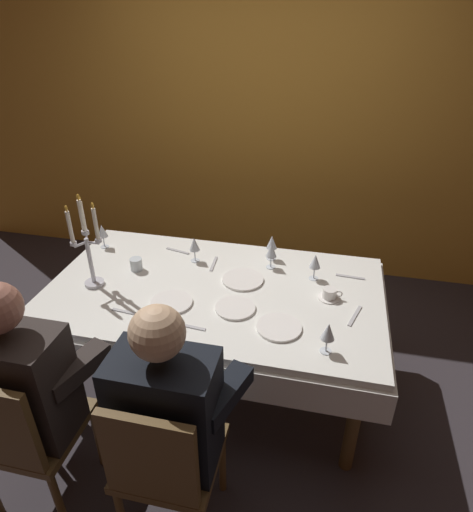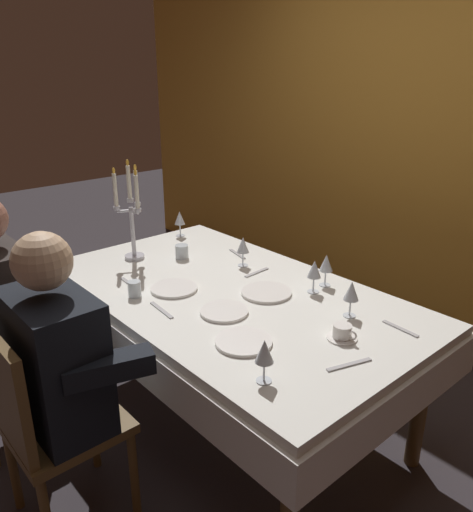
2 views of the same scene
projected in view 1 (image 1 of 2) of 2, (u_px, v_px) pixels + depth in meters
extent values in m
plane|color=#312C30|center=(217.00, 381.00, 2.90)|extent=(12.00, 12.00, 0.00)
cube|color=gold|center=(265.00, 116.00, 3.62)|extent=(6.00, 0.12, 2.70)
cube|color=silver|center=(214.00, 291.00, 2.54)|extent=(1.90, 1.10, 0.04)
cube|color=silver|center=(214.00, 306.00, 2.59)|extent=(1.94, 1.14, 0.18)
cylinder|color=brown|center=(55.00, 368.00, 2.52)|extent=(0.07, 0.07, 0.70)
cylinder|color=brown|center=(354.00, 421.00, 2.20)|extent=(0.07, 0.07, 0.70)
cylinder|color=brown|center=(122.00, 286.00, 3.24)|extent=(0.07, 0.07, 0.70)
cylinder|color=brown|center=(353.00, 317.00, 2.93)|extent=(0.07, 0.07, 0.70)
cylinder|color=silver|center=(95.00, 283.00, 2.55)|extent=(0.11, 0.11, 0.02)
cylinder|color=silver|center=(90.00, 261.00, 2.48)|extent=(0.02, 0.02, 0.28)
cylinder|color=silver|center=(85.00, 232.00, 2.39)|extent=(0.04, 0.04, 0.02)
cylinder|color=white|center=(82.00, 216.00, 2.34)|extent=(0.02, 0.02, 0.18)
ellipsoid|color=yellow|center=(78.00, 197.00, 2.29)|extent=(0.02, 0.02, 0.03)
cylinder|color=silver|center=(93.00, 243.00, 2.41)|extent=(0.07, 0.01, 0.01)
cylinder|color=silver|center=(99.00, 240.00, 2.39)|extent=(0.04, 0.04, 0.02)
cylinder|color=white|center=(96.00, 224.00, 2.35)|extent=(0.02, 0.02, 0.18)
ellipsoid|color=yellow|center=(92.00, 205.00, 2.29)|extent=(0.02, 0.02, 0.03)
cylinder|color=silver|center=(87.00, 239.00, 2.45)|extent=(0.05, 0.07, 0.01)
cylinder|color=silver|center=(86.00, 233.00, 2.47)|extent=(0.04, 0.04, 0.02)
cylinder|color=white|center=(83.00, 217.00, 2.42)|extent=(0.02, 0.02, 0.18)
ellipsoid|color=yellow|center=(79.00, 199.00, 2.37)|extent=(0.02, 0.02, 0.03)
cylinder|color=silver|center=(80.00, 244.00, 2.40)|extent=(0.05, 0.07, 0.01)
cylinder|color=silver|center=(73.00, 244.00, 2.36)|extent=(0.04, 0.04, 0.02)
cylinder|color=white|center=(70.00, 227.00, 2.31)|extent=(0.02, 0.02, 0.18)
ellipsoid|color=yellow|center=(66.00, 208.00, 2.26)|extent=(0.02, 0.02, 0.03)
cylinder|color=white|center=(243.00, 279.00, 2.59)|extent=(0.24, 0.24, 0.01)
cylinder|color=white|center=(279.00, 327.00, 2.21)|extent=(0.23, 0.23, 0.01)
cylinder|color=white|center=(172.00, 302.00, 2.40)|extent=(0.23, 0.23, 0.01)
cylinder|color=white|center=(235.00, 308.00, 2.35)|extent=(0.22, 0.22, 0.01)
cylinder|color=silver|center=(271.00, 258.00, 2.81)|extent=(0.06, 0.06, 0.00)
cylinder|color=silver|center=(271.00, 253.00, 2.79)|extent=(0.01, 0.01, 0.07)
cone|color=silver|center=(272.00, 242.00, 2.75)|extent=(0.07, 0.07, 0.08)
cylinder|color=#E0D172|center=(272.00, 245.00, 2.77)|extent=(0.04, 0.04, 0.03)
cylinder|color=silver|center=(326.00, 351.00, 2.07)|extent=(0.06, 0.06, 0.00)
cylinder|color=silver|center=(326.00, 345.00, 2.05)|extent=(0.01, 0.01, 0.07)
cone|color=silver|center=(328.00, 331.00, 2.01)|extent=(0.07, 0.07, 0.08)
cylinder|color=silver|center=(271.00, 267.00, 2.72)|extent=(0.06, 0.06, 0.00)
cylinder|color=silver|center=(271.00, 262.00, 2.70)|extent=(0.01, 0.01, 0.07)
cone|color=silver|center=(271.00, 250.00, 2.66)|extent=(0.07, 0.07, 0.08)
cylinder|color=silver|center=(195.00, 260.00, 2.79)|extent=(0.06, 0.06, 0.00)
cylinder|color=silver|center=(195.00, 255.00, 2.77)|extent=(0.01, 0.01, 0.07)
cone|color=silver|center=(194.00, 244.00, 2.73)|extent=(0.07, 0.07, 0.08)
cylinder|color=maroon|center=(194.00, 247.00, 2.74)|extent=(0.04, 0.04, 0.03)
cylinder|color=silver|center=(313.00, 278.00, 2.61)|extent=(0.06, 0.06, 0.00)
cylinder|color=silver|center=(314.00, 273.00, 2.59)|extent=(0.01, 0.01, 0.07)
cone|color=silver|center=(315.00, 261.00, 2.55)|extent=(0.07, 0.07, 0.08)
cylinder|color=silver|center=(105.00, 247.00, 2.95)|extent=(0.06, 0.06, 0.00)
cylinder|color=silver|center=(104.00, 241.00, 2.93)|extent=(0.01, 0.01, 0.07)
cone|color=silver|center=(102.00, 231.00, 2.89)|extent=(0.07, 0.07, 0.08)
cylinder|color=#E0D172|center=(103.00, 234.00, 2.90)|extent=(0.04, 0.04, 0.03)
cylinder|color=silver|center=(148.00, 316.00, 2.24)|extent=(0.06, 0.06, 0.08)
cylinder|color=silver|center=(136.00, 264.00, 2.68)|extent=(0.07, 0.07, 0.08)
cylinder|color=white|center=(329.00, 298.00, 2.44)|extent=(0.12, 0.12, 0.01)
cylinder|color=white|center=(330.00, 293.00, 2.42)|extent=(0.08, 0.08, 0.05)
torus|color=white|center=(339.00, 294.00, 2.41)|extent=(0.04, 0.01, 0.04)
cube|color=#B7B7BC|center=(188.00, 326.00, 2.23)|extent=(0.19, 0.04, 0.01)
cube|color=#B7B7BC|center=(355.00, 316.00, 2.30)|extent=(0.08, 0.19, 0.01)
cube|color=#B7B7BC|center=(178.00, 251.00, 2.90)|extent=(0.17, 0.06, 0.01)
cube|color=#B7B7BC|center=(350.00, 277.00, 2.62)|extent=(0.17, 0.03, 0.01)
cube|color=#B7B7BC|center=(214.00, 264.00, 2.76)|extent=(0.03, 0.17, 0.01)
cube|color=#B7B7BC|center=(128.00, 312.00, 2.32)|extent=(0.19, 0.03, 0.01)
cylinder|color=brown|center=(98.00, 436.00, 2.29)|extent=(0.04, 0.04, 0.42)
cylinder|color=brown|center=(36.00, 424.00, 2.35)|extent=(0.04, 0.04, 0.42)
cylinder|color=brown|center=(59.00, 503.00, 1.98)|extent=(0.04, 0.04, 0.42)
cube|color=brown|center=(36.00, 429.00, 2.05)|extent=(0.42, 0.42, 0.04)
cube|color=#29221F|center=(21.00, 384.00, 1.91)|extent=(0.42, 0.26, 0.54)
cube|color=#8E93B6|center=(38.00, 357.00, 2.01)|extent=(0.16, 0.01, 0.40)
cube|color=#29221F|center=(77.00, 369.00, 1.93)|extent=(0.19, 0.34, 0.08)
cylinder|color=brown|center=(222.00, 462.00, 2.16)|extent=(0.04, 0.04, 0.42)
cylinder|color=brown|center=(153.00, 448.00, 2.23)|extent=(0.04, 0.04, 0.42)
cube|color=brown|center=(171.00, 457.00, 1.93)|extent=(0.42, 0.42, 0.04)
cube|color=brown|center=(149.00, 460.00, 1.65)|extent=(0.38, 0.04, 0.44)
cube|color=black|center=(166.00, 411.00, 1.78)|extent=(0.42, 0.26, 0.54)
cube|color=#8691B3|center=(177.00, 381.00, 1.88)|extent=(0.16, 0.01, 0.40)
sphere|color=tan|center=(157.00, 333.00, 1.58)|extent=(0.21, 0.21, 0.21)
cube|color=black|center=(225.00, 394.00, 1.80)|extent=(0.19, 0.34, 0.08)
cube|color=black|center=(125.00, 377.00, 1.89)|extent=(0.19, 0.34, 0.08)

